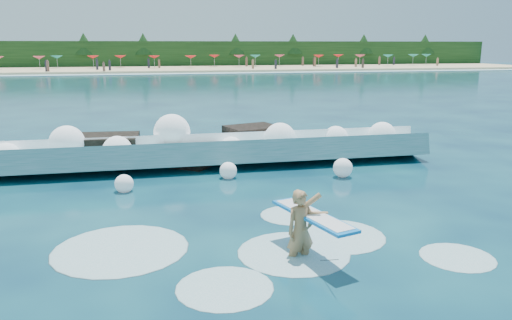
% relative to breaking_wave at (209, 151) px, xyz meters
% --- Properties ---
extents(ground, '(200.00, 200.00, 0.00)m').
position_rel_breaking_wave_xyz_m(ground, '(-0.73, -6.73, -0.50)').
color(ground, '#07213B').
rests_on(ground, ground).
extents(beach, '(140.00, 20.00, 0.40)m').
position_rel_breaking_wave_xyz_m(beach, '(-0.73, 71.27, -0.30)').
color(beach, tan).
rests_on(beach, ground).
extents(wet_band, '(140.00, 5.00, 0.08)m').
position_rel_breaking_wave_xyz_m(wet_band, '(-0.73, 60.27, -0.46)').
color(wet_band, silver).
rests_on(wet_band, ground).
extents(treeline, '(140.00, 4.00, 5.00)m').
position_rel_breaking_wave_xyz_m(treeline, '(-0.73, 81.27, 2.00)').
color(treeline, black).
rests_on(treeline, ground).
extents(breaking_wave, '(16.55, 2.64, 1.43)m').
position_rel_breaking_wave_xyz_m(breaking_wave, '(0.00, 0.00, 0.00)').
color(breaking_wave, teal).
rests_on(breaking_wave, ground).
extents(rock_cluster, '(8.16, 3.36, 1.39)m').
position_rel_breaking_wave_xyz_m(rock_cluster, '(-1.13, 0.82, -0.06)').
color(rock_cluster, black).
rests_on(rock_cluster, ground).
extents(surfer_with_board, '(1.24, 2.94, 1.77)m').
position_rel_breaking_wave_xyz_m(surfer_with_board, '(0.90, -8.74, 0.15)').
color(surfer_with_board, '#A97B4F').
rests_on(surfer_with_board, ground).
extents(wave_spray, '(14.72, 4.55, 1.89)m').
position_rel_breaking_wave_xyz_m(wave_spray, '(-0.22, -0.07, 0.37)').
color(wave_spray, white).
rests_on(wave_spray, ground).
extents(surf_foam, '(9.23, 5.32, 0.15)m').
position_rel_breaking_wave_xyz_m(surf_foam, '(-0.40, -8.01, -0.50)').
color(surf_foam, silver).
rests_on(surf_foam, ground).
extents(beach_umbrellas, '(110.78, 6.88, 0.50)m').
position_rel_breaking_wave_xyz_m(beach_umbrellas, '(-0.90, 73.43, 1.75)').
color(beach_umbrellas, '#15877E').
rests_on(beach_umbrellas, ground).
extents(beachgoers, '(102.78, 13.47, 1.93)m').
position_rel_breaking_wave_xyz_m(beachgoers, '(2.96, 68.73, 0.61)').
color(beachgoers, '#3F332D').
rests_on(beachgoers, ground).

